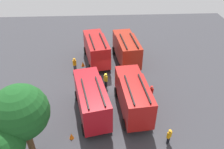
{
  "coord_description": "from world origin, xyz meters",
  "views": [
    {
      "loc": [
        -21.69,
        1.15,
        16.5
      ],
      "look_at": [
        0.0,
        0.0,
        1.4
      ],
      "focal_mm": 36.23,
      "sensor_mm": 36.0,
      "label": 1
    }
  ],
  "objects_px": {
    "fire_truck_3": "(96,49)",
    "fire_truck_2": "(91,98)",
    "fire_truck_0": "(133,95)",
    "firefighter_3": "(133,79)",
    "traffic_cone_0": "(83,64)",
    "fire_truck_1": "(126,49)",
    "firefighter_4": "(75,64)",
    "tree_0": "(3,145)",
    "traffic_cone_1": "(141,78)",
    "traffic_cone_2": "(71,136)",
    "firefighter_1": "(151,92)",
    "firefighter_0": "(169,136)",
    "tree_1": "(21,112)",
    "firefighter_2": "(106,80)"
  },
  "relations": [
    {
      "from": "firefighter_4",
      "to": "traffic_cone_1",
      "type": "xyz_separation_m",
      "value": [
        -2.49,
        -8.21,
        -0.75
      ]
    },
    {
      "from": "fire_truck_1",
      "to": "firefighter_1",
      "type": "height_order",
      "value": "fire_truck_1"
    },
    {
      "from": "traffic_cone_0",
      "to": "traffic_cone_2",
      "type": "distance_m",
      "value": 12.21
    },
    {
      "from": "fire_truck_1",
      "to": "tree_0",
      "type": "xyz_separation_m",
      "value": [
        -15.92,
        10.5,
        1.11
      ]
    },
    {
      "from": "fire_truck_2",
      "to": "firefighter_2",
      "type": "relative_size",
      "value": 4.15
    },
    {
      "from": "firefighter_4",
      "to": "traffic_cone_1",
      "type": "relative_size",
      "value": 3.26
    },
    {
      "from": "firefighter_4",
      "to": "tree_0",
      "type": "height_order",
      "value": "tree_0"
    },
    {
      "from": "fire_truck_3",
      "to": "fire_truck_2",
      "type": "bearing_deg",
      "value": 167.4
    },
    {
      "from": "firefighter_0",
      "to": "fire_truck_1",
      "type": "bearing_deg",
      "value": -29.99
    },
    {
      "from": "fire_truck_3",
      "to": "firefighter_1",
      "type": "bearing_deg",
      "value": -154.04
    },
    {
      "from": "tree_1",
      "to": "traffic_cone_1",
      "type": "distance_m",
      "value": 15.22
    },
    {
      "from": "fire_truck_0",
      "to": "firefighter_0",
      "type": "height_order",
      "value": "fire_truck_0"
    },
    {
      "from": "firefighter_2",
      "to": "firefighter_3",
      "type": "height_order",
      "value": "firefighter_2"
    },
    {
      "from": "fire_truck_0",
      "to": "traffic_cone_0",
      "type": "relative_size",
      "value": 11.42
    },
    {
      "from": "fire_truck_1",
      "to": "firefighter_1",
      "type": "relative_size",
      "value": 4.17
    },
    {
      "from": "firefighter_4",
      "to": "traffic_cone_0",
      "type": "xyz_separation_m",
      "value": [
        1.11,
        -0.94,
        -0.71
      ]
    },
    {
      "from": "firefighter_2",
      "to": "firefighter_3",
      "type": "xyz_separation_m",
      "value": [
        -0.07,
        -3.14,
        -0.01
      ]
    },
    {
      "from": "traffic_cone_2",
      "to": "tree_0",
      "type": "bearing_deg",
      "value": 126.12
    },
    {
      "from": "firefighter_3",
      "to": "traffic_cone_0",
      "type": "distance_m",
      "value": 7.78
    },
    {
      "from": "firefighter_3",
      "to": "fire_truck_0",
      "type": "bearing_deg",
      "value": -45.18
    },
    {
      "from": "fire_truck_0",
      "to": "tree_0",
      "type": "xyz_separation_m",
      "value": [
        -6.29,
        10.15,
        1.11
      ]
    },
    {
      "from": "traffic_cone_2",
      "to": "traffic_cone_0",
      "type": "bearing_deg",
      "value": -1.82
    },
    {
      "from": "firefighter_2",
      "to": "firefighter_1",
      "type": "bearing_deg",
      "value": -68.65
    },
    {
      "from": "fire_truck_1",
      "to": "firefighter_2",
      "type": "relative_size",
      "value": 4.09
    },
    {
      "from": "firefighter_0",
      "to": "traffic_cone_1",
      "type": "xyz_separation_m",
      "value": [
        9.57,
        0.95,
        -0.62
      ]
    },
    {
      "from": "fire_truck_0",
      "to": "tree_1",
      "type": "height_order",
      "value": "tree_1"
    },
    {
      "from": "firefighter_0",
      "to": "tree_1",
      "type": "bearing_deg",
      "value": 51.38
    },
    {
      "from": "traffic_cone_2",
      "to": "firefighter_3",
      "type": "bearing_deg",
      "value": -41.17
    },
    {
      "from": "tree_0",
      "to": "traffic_cone_1",
      "type": "bearing_deg",
      "value": -45.44
    },
    {
      "from": "fire_truck_1",
      "to": "tree_1",
      "type": "xyz_separation_m",
      "value": [
        -13.99,
        9.51,
        2.38
      ]
    },
    {
      "from": "fire_truck_3",
      "to": "firefighter_4",
      "type": "xyz_separation_m",
      "value": [
        -1.96,
        2.81,
        -1.12
      ]
    },
    {
      "from": "fire_truck_1",
      "to": "firefighter_4",
      "type": "relative_size",
      "value": 4.08
    },
    {
      "from": "fire_truck_0",
      "to": "firefighter_3",
      "type": "xyz_separation_m",
      "value": [
        4.2,
        -0.55,
        -1.14
      ]
    },
    {
      "from": "fire_truck_3",
      "to": "traffic_cone_0",
      "type": "height_order",
      "value": "fire_truck_3"
    },
    {
      "from": "firefighter_4",
      "to": "traffic_cone_0",
      "type": "height_order",
      "value": "firefighter_4"
    },
    {
      "from": "fire_truck_2",
      "to": "tree_0",
      "type": "height_order",
      "value": "tree_0"
    },
    {
      "from": "traffic_cone_2",
      "to": "firefighter_1",
      "type": "bearing_deg",
      "value": -58.74
    },
    {
      "from": "fire_truck_1",
      "to": "fire_truck_2",
      "type": "height_order",
      "value": "same"
    },
    {
      "from": "tree_1",
      "to": "traffic_cone_0",
      "type": "distance_m",
      "value": 14.47
    },
    {
      "from": "firefighter_3",
      "to": "firefighter_1",
      "type": "bearing_deg",
      "value": -2.94
    },
    {
      "from": "fire_truck_1",
      "to": "tree_0",
      "type": "distance_m",
      "value": 19.1
    },
    {
      "from": "tree_0",
      "to": "firefighter_3",
      "type": "bearing_deg",
      "value": -45.57
    },
    {
      "from": "traffic_cone_2",
      "to": "traffic_cone_1",
      "type": "bearing_deg",
      "value": -41.63
    },
    {
      "from": "fire_truck_2",
      "to": "tree_0",
      "type": "bearing_deg",
      "value": 123.32
    },
    {
      "from": "tree_0",
      "to": "traffic_cone_1",
      "type": "distance_m",
      "value": 16.92
    },
    {
      "from": "tree_1",
      "to": "traffic_cone_0",
      "type": "relative_size",
      "value": 10.41
    },
    {
      "from": "firefighter_3",
      "to": "traffic_cone_1",
      "type": "xyz_separation_m",
      "value": [
        1.2,
        -1.17,
        -0.74
      ]
    },
    {
      "from": "fire_truck_2",
      "to": "traffic_cone_1",
      "type": "bearing_deg",
      "value": -57.16
    },
    {
      "from": "fire_truck_0",
      "to": "fire_truck_2",
      "type": "bearing_deg",
      "value": 88.39
    },
    {
      "from": "tree_0",
      "to": "fire_truck_3",
      "type": "bearing_deg",
      "value": -21.86
    }
  ]
}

